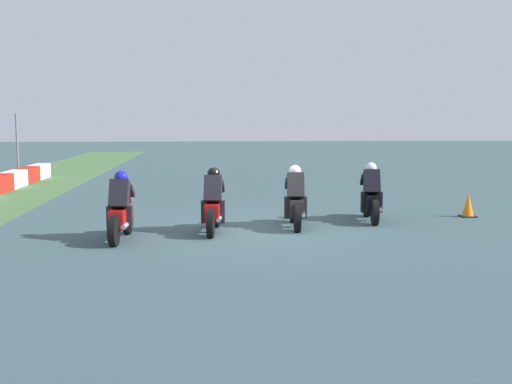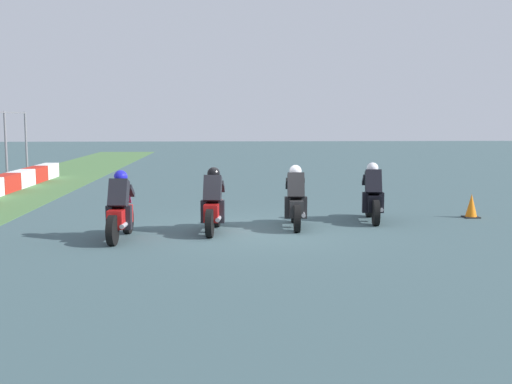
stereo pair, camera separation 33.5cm
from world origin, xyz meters
name	(u,v)px [view 2 (the right image)]	position (x,y,z in m)	size (l,w,h in m)	color
ground_plane	(255,230)	(0.00, 0.00, 0.00)	(120.00, 120.00, 0.00)	#3B5357
rider_lane_a	(373,197)	(1.18, -3.09, 0.62)	(2.04, 0.57, 1.51)	black
rider_lane_b	(296,202)	(0.38, -1.00, 0.62)	(2.04, 0.55, 1.51)	black
rider_lane_c	(213,206)	(-0.19, 0.98, 0.62)	(2.04, 0.57, 1.51)	black
rider_lane_d	(120,211)	(-0.97, 2.99, 0.62)	(2.04, 0.55, 1.51)	black
traffic_cone	(471,207)	(1.62, -5.87, 0.30)	(0.40, 0.40, 0.64)	black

